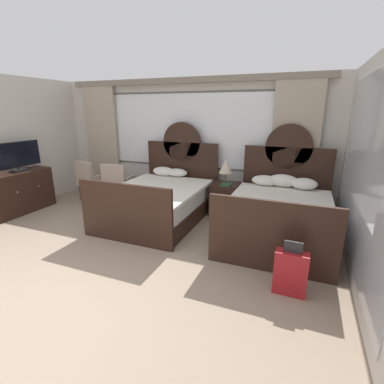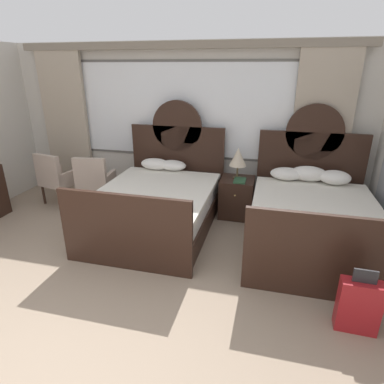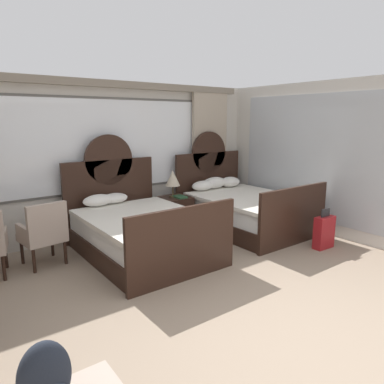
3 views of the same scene
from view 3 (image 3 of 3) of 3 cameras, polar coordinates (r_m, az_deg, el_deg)
The scene contains 11 objects.
ground_plane at distance 3.69m, azimuth 16.74°, elevation -22.60°, with size 24.00×24.00×0.00m, color gray.
wall_back_window at distance 6.41m, azimuth -13.49°, elevation 5.74°, with size 6.24×0.22×2.70m.
wall_right_mirror at distance 6.72m, azimuth 21.29°, elevation 4.93°, with size 0.08×4.73×2.70m.
bed_near_window at distance 5.50m, azimuth -8.33°, elevation -6.17°, with size 1.64×2.26×1.79m.
bed_near_mirror at distance 6.79m, azimuth 8.18°, elevation -2.65°, with size 1.64×2.26×1.79m.
nightstand_between_beds at distance 6.63m, azimuth -2.77°, elevation -3.47°, with size 0.53×0.55×0.63m.
table_lamp_on_nightstand at distance 6.51m, azimuth -3.11°, elevation 2.20°, with size 0.27×0.27×0.50m.
book_on_nightstand at distance 6.49m, azimuth -1.94°, elevation -0.78°, with size 0.18×0.26×0.03m.
armchair_by_window_left at distance 5.40m, azimuth -22.68°, elevation -5.85°, with size 0.61×0.61×0.93m.
backpack_on_bench at distance 2.32m, azimuth -22.49°, elevation -26.02°, with size 0.29×0.22×0.42m.
suitcase_on_floor at distance 6.10m, azimuth 20.43°, elevation -6.05°, with size 0.37×0.17×0.65m.
Camera 3 is at (-2.52, -1.74, 2.05)m, focal length 33.22 mm.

